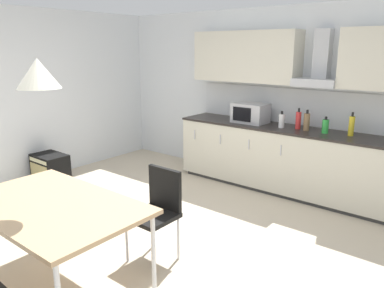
{
  "coord_description": "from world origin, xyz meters",
  "views": [
    {
      "loc": [
        2.48,
        -2.37,
        1.95
      ],
      "look_at": [
        0.17,
        0.51,
        1.0
      ],
      "focal_mm": 35.0,
      "sensor_mm": 36.0,
      "label": 1
    }
  ],
  "objects_px": {
    "bottle_white": "(282,121)",
    "bottle_red": "(298,120)",
    "microwave": "(250,113)",
    "dining_table": "(52,208)",
    "bottle_brown": "(307,122)",
    "chair_far_right": "(158,205)",
    "bottle_green": "(325,126)",
    "guitar_amp": "(50,169)",
    "pendant_lamp": "(38,73)",
    "bottle_yellow": "(351,126)"
  },
  "relations": [
    {
      "from": "bottle_white",
      "to": "bottle_red",
      "type": "xyz_separation_m",
      "value": [
        0.21,
        0.07,
        0.02
      ]
    },
    {
      "from": "microwave",
      "to": "dining_table",
      "type": "distance_m",
      "value": 3.23
    },
    {
      "from": "microwave",
      "to": "bottle_brown",
      "type": "bearing_deg",
      "value": -0.67
    },
    {
      "from": "dining_table",
      "to": "chair_far_right",
      "type": "distance_m",
      "value": 0.94
    },
    {
      "from": "chair_far_right",
      "to": "microwave",
      "type": "bearing_deg",
      "value": 99.78
    },
    {
      "from": "bottle_green",
      "to": "bottle_red",
      "type": "height_order",
      "value": "bottle_red"
    },
    {
      "from": "microwave",
      "to": "bottle_green",
      "type": "distance_m",
      "value": 1.09
    },
    {
      "from": "guitar_amp",
      "to": "pendant_lamp",
      "type": "relative_size",
      "value": 1.63
    },
    {
      "from": "dining_table",
      "to": "bottle_green",
      "type": "bearing_deg",
      "value": 72.06
    },
    {
      "from": "bottle_green",
      "to": "pendant_lamp",
      "type": "xyz_separation_m",
      "value": [
        -1.04,
        -3.2,
        0.78
      ]
    },
    {
      "from": "bottle_yellow",
      "to": "dining_table",
      "type": "bearing_deg",
      "value": -112.26
    },
    {
      "from": "bottle_red",
      "to": "microwave",
      "type": "bearing_deg",
      "value": -178.63
    },
    {
      "from": "bottle_yellow",
      "to": "pendant_lamp",
      "type": "height_order",
      "value": "pendant_lamp"
    },
    {
      "from": "bottle_red",
      "to": "dining_table",
      "type": "distance_m",
      "value": 3.31
    },
    {
      "from": "bottle_brown",
      "to": "bottle_white",
      "type": "relative_size",
      "value": 1.21
    },
    {
      "from": "bottle_green",
      "to": "chair_far_right",
      "type": "distance_m",
      "value": 2.49
    },
    {
      "from": "guitar_amp",
      "to": "pendant_lamp",
      "type": "xyz_separation_m",
      "value": [
        2.29,
        -1.32,
        1.55
      ]
    },
    {
      "from": "microwave",
      "to": "bottle_yellow",
      "type": "height_order",
      "value": "bottle_yellow"
    },
    {
      "from": "bottle_yellow",
      "to": "guitar_amp",
      "type": "xyz_separation_m",
      "value": [
        -3.63,
        -1.94,
        -0.81
      ]
    },
    {
      "from": "microwave",
      "to": "chair_far_right",
      "type": "height_order",
      "value": "microwave"
    },
    {
      "from": "microwave",
      "to": "chair_far_right",
      "type": "relative_size",
      "value": 0.55
    },
    {
      "from": "bottle_red",
      "to": "pendant_lamp",
      "type": "distance_m",
      "value": 3.38
    },
    {
      "from": "bottle_white",
      "to": "chair_far_right",
      "type": "distance_m",
      "value": 2.36
    },
    {
      "from": "bottle_white",
      "to": "dining_table",
      "type": "distance_m",
      "value": 3.21
    },
    {
      "from": "bottle_green",
      "to": "bottle_white",
      "type": "xyz_separation_m",
      "value": [
        -0.58,
        -0.04,
        0.01
      ]
    },
    {
      "from": "bottle_green",
      "to": "guitar_amp",
      "type": "bearing_deg",
      "value": -150.55
    },
    {
      "from": "microwave",
      "to": "bottle_red",
      "type": "relative_size",
      "value": 1.72
    },
    {
      "from": "pendant_lamp",
      "to": "chair_far_right",
      "type": "bearing_deg",
      "value": 67.73
    },
    {
      "from": "bottle_white",
      "to": "chair_far_right",
      "type": "bearing_deg",
      "value": -92.61
    },
    {
      "from": "microwave",
      "to": "guitar_amp",
      "type": "bearing_deg",
      "value": -139.8
    },
    {
      "from": "bottle_yellow",
      "to": "dining_table",
      "type": "xyz_separation_m",
      "value": [
        -1.33,
        -3.26,
        -0.32
      ]
    },
    {
      "from": "bottle_red",
      "to": "guitar_amp",
      "type": "height_order",
      "value": "bottle_red"
    },
    {
      "from": "chair_far_right",
      "to": "pendant_lamp",
      "type": "height_order",
      "value": "pendant_lamp"
    },
    {
      "from": "bottle_brown",
      "to": "chair_far_right",
      "type": "relative_size",
      "value": 0.31
    },
    {
      "from": "bottle_green",
      "to": "bottle_red",
      "type": "bearing_deg",
      "value": 175.66
    },
    {
      "from": "chair_far_right",
      "to": "pendant_lamp",
      "type": "distance_m",
      "value": 1.55
    },
    {
      "from": "dining_table",
      "to": "microwave",
      "type": "bearing_deg",
      "value": 90.99
    },
    {
      "from": "bottle_green",
      "to": "dining_table",
      "type": "bearing_deg",
      "value": -107.94
    },
    {
      "from": "microwave",
      "to": "bottle_yellow",
      "type": "relative_size",
      "value": 1.64
    },
    {
      "from": "bottle_white",
      "to": "bottle_yellow",
      "type": "distance_m",
      "value": 0.88
    },
    {
      "from": "guitar_amp",
      "to": "pendant_lamp",
      "type": "bearing_deg",
      "value": -29.97
    },
    {
      "from": "guitar_amp",
      "to": "bottle_red",
      "type": "bearing_deg",
      "value": 32.84
    },
    {
      "from": "chair_far_right",
      "to": "guitar_amp",
      "type": "relative_size",
      "value": 1.67
    },
    {
      "from": "bottle_white",
      "to": "bottle_yellow",
      "type": "relative_size",
      "value": 0.78
    },
    {
      "from": "bottle_yellow",
      "to": "dining_table",
      "type": "distance_m",
      "value": 3.54
    },
    {
      "from": "bottle_yellow",
      "to": "bottle_white",
      "type": "bearing_deg",
      "value": -173.88
    },
    {
      "from": "bottle_yellow",
      "to": "chair_far_right",
      "type": "distance_m",
      "value": 2.64
    },
    {
      "from": "bottle_green",
      "to": "bottle_red",
      "type": "xyz_separation_m",
      "value": [
        -0.37,
        0.03,
        0.03
      ]
    },
    {
      "from": "bottle_brown",
      "to": "bottle_yellow",
      "type": "bearing_deg",
      "value": 5.82
    },
    {
      "from": "chair_far_right",
      "to": "bottle_brown",
      "type": "bearing_deg",
      "value": 79.43
    }
  ]
}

